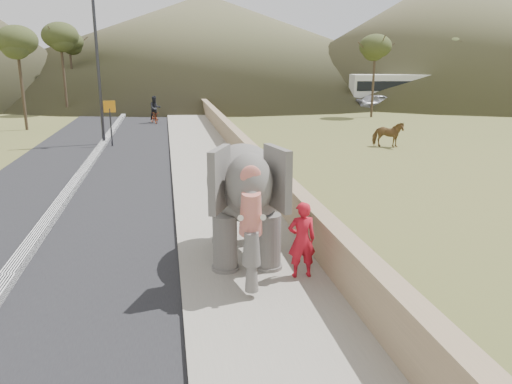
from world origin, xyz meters
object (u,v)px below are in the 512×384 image
lamppost (103,51)px  elephant_and_man (245,199)px  cow (388,134)px  motorcyclist (155,112)px

lamppost → elephant_and_man: 18.26m
cow → motorcyclist: (-12.17, 12.52, 0.13)m
lamppost → elephant_and_man: bearing=-74.8°
elephant_and_man → cow: bearing=54.8°
cow → motorcyclist: 17.46m
cow → elephant_and_man: bearing=171.0°
lamppost → cow: 15.46m
motorcyclist → elephant_and_man: bearing=-84.7°
lamppost → motorcyclist: size_ratio=4.11×
cow → motorcyclist: size_ratio=0.82×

